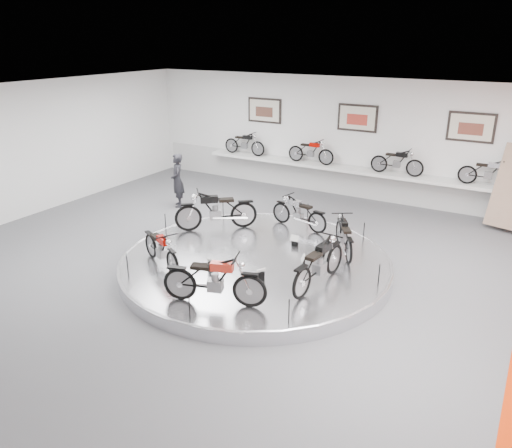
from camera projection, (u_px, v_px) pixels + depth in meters
The scene contains 22 objects.
floor at pixel (249, 274), 11.69m from camera, with size 16.00×16.00×0.00m, color #555457.
ceiling at pixel (248, 100), 10.28m from camera, with size 16.00×16.00×0.00m, color white.
wall_back at pixel (356, 139), 16.64m from camera, with size 16.00×16.00×0.00m, color white.
wall_left at pixel (17, 152), 14.74m from camera, with size 14.00×14.00×0.00m, color white.
dado_band at pixel (353, 181), 17.14m from camera, with size 15.68×0.04×1.10m, color #BCBCBA.
display_platform at pixel (255, 263), 11.88m from camera, with size 6.40×6.40×0.30m, color silver.
platform_rim at pixel (255, 259), 11.84m from camera, with size 6.40×6.40×0.10m, color #B2B2BA.
shelf at pixel (351, 170), 16.76m from camera, with size 11.00×0.55×0.10m, color silver.
poster_left at pixel (264, 110), 18.01m from camera, with size 1.35×0.06×0.88m, color beige.
poster_center at pixel (357, 118), 16.36m from camera, with size 1.35×0.06×0.88m, color beige.
poster_right at pixel (471, 127), 14.72m from camera, with size 1.35×0.06×0.88m, color beige.
shelf_bike_a at pixel (244, 145), 18.58m from camera, with size 1.22×0.42×0.73m, color black, non-canonical shape.
shelf_bike_b at pixel (311, 153), 17.31m from camera, with size 1.22×0.42×0.73m, color #950600, non-canonical shape.
shelf_bike_c at pixel (397, 163), 15.90m from camera, with size 1.22×0.42×0.73m, color black, non-canonical shape.
shelf_bike_d at pixel (488, 174), 14.64m from camera, with size 1.22×0.42×0.73m, color #BBBBC0, non-canonical shape.
bike_a at pixel (344, 235), 11.97m from camera, with size 1.52×0.54×0.89m, color black, non-canonical shape.
bike_b at pixel (299, 212), 13.51m from camera, with size 1.52×0.54×0.89m, color #BBBBC0, non-canonical shape.
bike_c at pixel (216, 210), 13.37m from camera, with size 1.89×0.67×1.11m, color black, non-canonical shape.
bike_d at pixel (161, 248), 11.23m from camera, with size 1.52×0.54×0.89m, color #950600, non-canonical shape.
bike_e at pixel (214, 279), 9.64m from camera, with size 1.78×0.63×1.04m, color #B12618, non-canonical shape.
bike_f at pixel (319, 263), 10.35m from camera, with size 1.75×0.62×1.03m, color black, non-canonical shape.
visitor at pixel (177, 180), 16.04m from camera, with size 0.63×0.42×1.74m, color black.
Camera 1 is at (5.43, -9.01, 5.24)m, focal length 35.00 mm.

